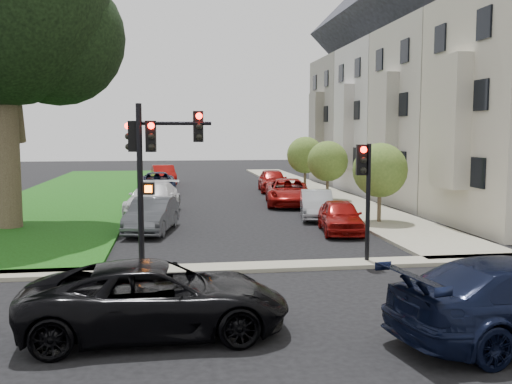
{
  "coord_description": "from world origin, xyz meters",
  "views": [
    {
      "loc": [
        -2.87,
        -14.51,
        4.05
      ],
      "look_at": [
        0.0,
        5.0,
        2.0
      ],
      "focal_mm": 40.0,
      "sensor_mm": 36.0,
      "label": 1
    }
  ],
  "objects": [
    {
      "name": "sidewalk_cross",
      "position": [
        0.0,
        2.0,
        0.06
      ],
      "size": [
        60.0,
        1.0,
        0.12
      ],
      "primitive_type": "cube",
      "color": "#A09D89",
      "rests_on": "ground"
    },
    {
      "name": "house_c",
      "position": [
        12.45,
        23.0,
        6.93
      ],
      "size": [
        7.7,
        7.55,
        15.97
      ],
      "color": "#BAAEA3",
      "rests_on": "ground"
    },
    {
      "name": "car_parked_6",
      "position": [
        -3.82,
        14.04,
        0.79
      ],
      "size": [
        2.98,
        5.69,
        1.57
      ],
      "primitive_type": "imported",
      "rotation": [
        0.0,
        0.0,
        -0.15
      ],
      "color": "silver",
      "rests_on": "ground"
    },
    {
      "name": "car_parked_0",
      "position": [
        3.86,
        7.66,
        0.67
      ],
      "size": [
        2.15,
        4.12,
        1.34
      ],
      "primitive_type": "imported",
      "rotation": [
        0.0,
        0.0,
        -0.15
      ],
      "color": "maroon",
      "rests_on": "ground"
    },
    {
      "name": "traffic_signal_main",
      "position": [
        -3.42,
        2.23,
        3.37
      ],
      "size": [
        2.39,
        0.63,
        4.89
      ],
      "color": "black",
      "rests_on": "ground"
    },
    {
      "name": "traffic_signal_secondary",
      "position": [
        2.95,
        2.19,
        2.6
      ],
      "size": [
        0.49,
        0.39,
        3.72
      ],
      "color": "black",
      "rests_on": "ground"
    },
    {
      "name": "car_parked_7",
      "position": [
        -3.96,
        18.87,
        0.67
      ],
      "size": [
        1.82,
        4.04,
        1.35
      ],
      "primitive_type": "imported",
      "rotation": [
        0.0,
        0.0,
        0.06
      ],
      "color": "#999BA0",
      "rests_on": "ground"
    },
    {
      "name": "ground",
      "position": [
        0.0,
        0.0,
        0.0
      ],
      "size": [
        140.0,
        140.0,
        0.0
      ],
      "primitive_type": "plane",
      "color": "black",
      "rests_on": "ground"
    },
    {
      "name": "car_parked_5",
      "position": [
        -3.72,
        8.89,
        0.71
      ],
      "size": [
        2.28,
        4.52,
        1.42
      ],
      "primitive_type": "imported",
      "rotation": [
        0.0,
        0.0,
        -0.19
      ],
      "color": "#3F4247",
      "rests_on": "ground"
    },
    {
      "name": "car_parked_3",
      "position": [
        3.97,
        24.14,
        0.78
      ],
      "size": [
        2.24,
        4.74,
        1.57
      ],
      "primitive_type": "imported",
      "rotation": [
        0.0,
        0.0,
        -0.09
      ],
      "color": "maroon",
      "rests_on": "ground"
    },
    {
      "name": "small_tree_c",
      "position": [
        6.2,
        23.85,
        2.52
      ],
      "size": [
        2.53,
        2.53,
        3.79
      ],
      "color": "#352A1D",
      "rests_on": "ground"
    },
    {
      "name": "small_tree_a",
      "position": [
        6.2,
        9.52,
        2.41
      ],
      "size": [
        2.41,
        2.41,
        3.62
      ],
      "color": "#352A1D",
      "rests_on": "ground"
    },
    {
      "name": "car_parked_8",
      "position": [
        -3.89,
        23.99,
        0.71
      ],
      "size": [
        2.5,
        5.18,
        1.42
      ],
      "primitive_type": "imported",
      "rotation": [
        0.0,
        0.0,
        0.03
      ],
      "color": "black",
      "rests_on": "ground"
    },
    {
      "name": "grass_strip",
      "position": [
        -9.0,
        24.0,
        0.06
      ],
      "size": [
        8.0,
        44.0,
        0.12
      ],
      "primitive_type": "cube",
      "color": "#163F0B",
      "rests_on": "ground"
    },
    {
      "name": "sidewalk_right",
      "position": [
        6.75,
        24.0,
        0.06
      ],
      "size": [
        3.5,
        44.0,
        0.12
      ],
      "primitive_type": "cube",
      "color": "#A09D89",
      "rests_on": "ground"
    },
    {
      "name": "house_d",
      "position": [
        12.45,
        30.5,
        6.93
      ],
      "size": [
        7.7,
        7.55,
        15.97
      ],
      "color": "#766F58",
      "rests_on": "ground"
    },
    {
      "name": "car_cross_near",
      "position": [
        -3.22,
        -3.17,
        0.74
      ],
      "size": [
        5.37,
        2.58,
        1.47
      ],
      "primitive_type": "imported",
      "rotation": [
        0.0,
        0.0,
        1.6
      ],
      "color": "black",
      "rests_on": "ground"
    },
    {
      "name": "car_parked_2",
      "position": [
        3.56,
        16.69,
        0.74
      ],
      "size": [
        3.15,
        5.6,
        1.48
      ],
      "primitive_type": "imported",
      "rotation": [
        0.0,
        0.0,
        -0.14
      ],
      "color": "maroon",
      "rests_on": "ground"
    },
    {
      "name": "house_b",
      "position": [
        12.45,
        15.5,
        6.93
      ],
      "size": [
        7.7,
        7.55,
        15.97
      ],
      "color": "gray",
      "rests_on": "ground"
    },
    {
      "name": "small_tree_b",
      "position": [
        6.2,
        18.08,
        2.38
      ],
      "size": [
        2.39,
        2.39,
        3.58
      ],
      "color": "#352A1D",
      "rests_on": "ground"
    },
    {
      "name": "car_parked_1",
      "position": [
        3.87,
        11.59,
        0.67
      ],
      "size": [
        2.15,
        4.27,
        1.34
      ],
      "primitive_type": "imported",
      "rotation": [
        0.0,
        0.0,
        -0.19
      ],
      "color": "#999BA0",
      "rests_on": "ground"
    },
    {
      "name": "car_parked_9",
      "position": [
        -3.57,
        30.46,
        0.77
      ],
      "size": [
        2.11,
        4.8,
        1.53
      ],
      "primitive_type": "imported",
      "rotation": [
        0.0,
        0.0,
        0.11
      ],
      "color": "maroon",
      "rests_on": "ground"
    }
  ]
}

